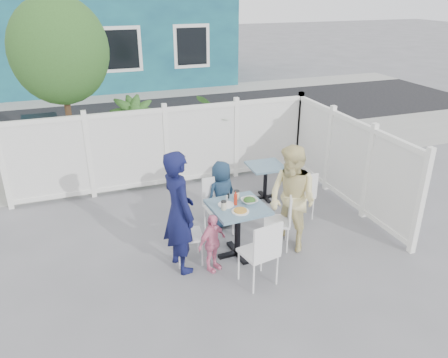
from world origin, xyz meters
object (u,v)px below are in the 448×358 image
object	(u,v)px
chair_left	(183,231)
woman	(292,199)
main_table	(238,217)
chair_right	(282,217)
spare_table	(266,173)
chair_back	(217,201)
man	(179,212)
boy	(221,194)
utility_cabinet	(44,146)
chair_near	(262,249)
toddler	(212,243)

from	to	relation	value
chair_left	woman	distance (m)	1.66
main_table	chair_right	world-z (taller)	chair_right
spare_table	chair_back	size ratio (longest dim) A/B	0.74
chair_left	man	world-z (taller)	man
spare_table	boy	xyz separation A→B (m)	(-1.12, -0.69, 0.05)
spare_table	chair_right	distance (m)	1.69
utility_cabinet	main_table	world-z (taller)	utility_cabinet
boy	chair_right	bearing A→B (deg)	103.63
main_table	chair_near	size ratio (longest dim) A/B	0.84
chair_left	toddler	distance (m)	0.47
main_table	man	bearing A→B (deg)	-178.60
man	woman	xyz separation A→B (m)	(1.70, -0.06, -0.07)
boy	spare_table	bearing A→B (deg)	-169.13
utility_cabinet	woman	distance (m)	5.67
boy	chair_left	bearing A→B (deg)	22.42
utility_cabinet	man	xyz separation A→B (m)	(1.82, -4.38, 0.30)
utility_cabinet	chair_right	world-z (taller)	utility_cabinet
utility_cabinet	main_table	bearing A→B (deg)	-61.04
spare_table	woman	world-z (taller)	woman
utility_cabinet	chair_right	bearing A→B (deg)	-54.95
chair_right	toddler	distance (m)	1.20
main_table	chair_right	size ratio (longest dim) A/B	0.92
main_table	chair_back	size ratio (longest dim) A/B	0.89
main_table	chair_near	world-z (taller)	chair_near
chair_left	chair_back	size ratio (longest dim) A/B	0.97
main_table	woman	world-z (taller)	woman
main_table	chair_back	bearing A→B (deg)	93.81
main_table	chair_back	distance (m)	0.79
main_table	utility_cabinet	bearing A→B (deg)	121.68
spare_table	chair_near	xyz separation A→B (m)	(-1.16, -2.39, 0.04)
chair_right	boy	distance (m)	1.13
woman	chair_right	bearing A→B (deg)	-135.13
chair_right	man	bearing A→B (deg)	114.59
chair_left	toddler	bearing A→B (deg)	52.11
utility_cabinet	toddler	xyz separation A→B (m)	(2.22, -4.60, -0.15)
woman	chair_near	bearing A→B (deg)	-69.80
chair_left	chair_near	distance (m)	1.21
main_table	chair_back	world-z (taller)	chair_back
spare_table	man	distance (m)	2.64
man	toddler	size ratio (longest dim) A/B	2.03
chair_near	woman	bearing A→B (deg)	30.72
chair_left	chair_near	world-z (taller)	chair_near
chair_near	boy	world-z (taller)	boy
boy	chair_near	bearing A→B (deg)	67.78
chair_left	chair_near	size ratio (longest dim) A/B	0.92
man	woman	world-z (taller)	man
main_table	man	size ratio (longest dim) A/B	0.46
chair_near	man	world-z (taller)	man
chair_back	man	xyz separation A→B (m)	(-0.82, -0.80, 0.35)
chair_near	utility_cabinet	bearing A→B (deg)	106.46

